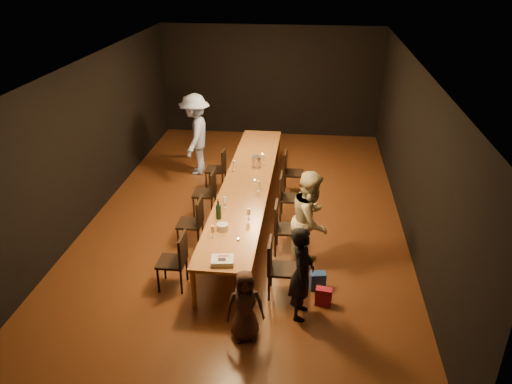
# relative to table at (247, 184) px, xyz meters

# --- Properties ---
(ground) EXTENTS (10.00, 10.00, 0.00)m
(ground) POSITION_rel_table_xyz_m (0.00, 0.00, -0.70)
(ground) COLOR #472011
(ground) RESTS_ON ground
(room_shell) EXTENTS (6.04, 10.04, 3.02)m
(room_shell) POSITION_rel_table_xyz_m (0.00, 0.00, 1.38)
(room_shell) COLOR black
(room_shell) RESTS_ON ground
(table) EXTENTS (0.90, 6.00, 0.75)m
(table) POSITION_rel_table_xyz_m (0.00, 0.00, 0.00)
(table) COLOR brown
(table) RESTS_ON ground
(chair_right_0) EXTENTS (0.42, 0.42, 0.93)m
(chair_right_0) POSITION_rel_table_xyz_m (0.85, -2.40, -0.24)
(chair_right_0) COLOR black
(chair_right_0) RESTS_ON ground
(chair_right_1) EXTENTS (0.42, 0.42, 0.93)m
(chair_right_1) POSITION_rel_table_xyz_m (0.85, -1.20, -0.24)
(chair_right_1) COLOR black
(chair_right_1) RESTS_ON ground
(chair_right_2) EXTENTS (0.42, 0.42, 0.93)m
(chair_right_2) POSITION_rel_table_xyz_m (0.85, 0.00, -0.24)
(chair_right_2) COLOR black
(chair_right_2) RESTS_ON ground
(chair_right_3) EXTENTS (0.42, 0.42, 0.93)m
(chair_right_3) POSITION_rel_table_xyz_m (0.85, 1.20, -0.24)
(chair_right_3) COLOR black
(chair_right_3) RESTS_ON ground
(chair_left_0) EXTENTS (0.42, 0.42, 0.93)m
(chair_left_0) POSITION_rel_table_xyz_m (-0.85, -2.40, -0.24)
(chair_left_0) COLOR black
(chair_left_0) RESTS_ON ground
(chair_left_1) EXTENTS (0.42, 0.42, 0.93)m
(chair_left_1) POSITION_rel_table_xyz_m (-0.85, -1.20, -0.24)
(chair_left_1) COLOR black
(chair_left_1) RESTS_ON ground
(chair_left_2) EXTENTS (0.42, 0.42, 0.93)m
(chair_left_2) POSITION_rel_table_xyz_m (-0.85, 0.00, -0.24)
(chair_left_2) COLOR black
(chair_left_2) RESTS_ON ground
(chair_left_3) EXTENTS (0.42, 0.42, 0.93)m
(chair_left_3) POSITION_rel_table_xyz_m (-0.85, 1.20, -0.24)
(chair_left_3) COLOR black
(chair_left_3) RESTS_ON ground
(woman_birthday) EXTENTS (0.38, 0.55, 1.44)m
(woman_birthday) POSITION_rel_table_xyz_m (1.15, -2.85, 0.02)
(woman_birthday) COLOR black
(woman_birthday) RESTS_ON ground
(woman_tan) EXTENTS (0.86, 0.98, 1.70)m
(woman_tan) POSITION_rel_table_xyz_m (1.24, -1.57, 0.15)
(woman_tan) COLOR beige
(woman_tan) RESTS_ON ground
(man_blue) EXTENTS (0.73, 1.23, 1.88)m
(man_blue) POSITION_rel_table_xyz_m (-1.45, 2.01, 0.24)
(man_blue) COLOR #99B0ED
(man_blue) RESTS_ON ground
(child) EXTENTS (0.58, 0.45, 1.05)m
(child) POSITION_rel_table_xyz_m (0.42, -3.40, -0.18)
(child) COLOR #402A24
(child) RESTS_ON ground
(gift_bag_red) EXTENTS (0.26, 0.16, 0.28)m
(gift_bag_red) POSITION_rel_table_xyz_m (1.49, -2.59, -0.56)
(gift_bag_red) COLOR #B41B36
(gift_bag_red) RESTS_ON ground
(gift_bag_blue) EXTENTS (0.26, 0.20, 0.29)m
(gift_bag_blue) POSITION_rel_table_xyz_m (1.40, -2.21, -0.56)
(gift_bag_blue) COLOR #254CA3
(gift_bag_blue) RESTS_ON ground
(birthday_cake) EXTENTS (0.35, 0.30, 0.08)m
(birthday_cake) POSITION_rel_table_xyz_m (0.02, -2.77, 0.09)
(birthday_cake) COLOR white
(birthday_cake) RESTS_ON table
(plate_stack) EXTENTS (0.25, 0.25, 0.11)m
(plate_stack) POSITION_rel_table_xyz_m (-0.14, -1.86, 0.10)
(plate_stack) COLOR silver
(plate_stack) RESTS_ON table
(champagne_bottle) EXTENTS (0.09, 0.09, 0.37)m
(champagne_bottle) POSITION_rel_table_xyz_m (-0.27, -1.50, 0.23)
(champagne_bottle) COLOR black
(champagne_bottle) RESTS_ON table
(ice_bucket) EXTENTS (0.23, 0.23, 0.21)m
(ice_bucket) POSITION_rel_table_xyz_m (0.09, 0.78, 0.15)
(ice_bucket) COLOR silver
(ice_bucket) RESTS_ON table
(wineglass_0) EXTENTS (0.06, 0.06, 0.21)m
(wineglass_0) POSITION_rel_table_xyz_m (-0.25, -2.10, 0.15)
(wineglass_0) COLOR beige
(wineglass_0) RESTS_ON table
(wineglass_1) EXTENTS (0.06, 0.06, 0.21)m
(wineglass_1) POSITION_rel_table_xyz_m (0.22, -1.47, 0.15)
(wineglass_1) COLOR beige
(wineglass_1) RESTS_ON table
(wineglass_2) EXTENTS (0.06, 0.06, 0.21)m
(wineglass_2) POSITION_rel_table_xyz_m (-0.24, -1.10, 0.15)
(wineglass_2) COLOR silver
(wineglass_2) RESTS_ON table
(wineglass_3) EXTENTS (0.06, 0.06, 0.21)m
(wineglass_3) POSITION_rel_table_xyz_m (0.26, -0.39, 0.15)
(wineglass_3) COLOR beige
(wineglass_3) RESTS_ON table
(wineglass_4) EXTENTS (0.06, 0.06, 0.21)m
(wineglass_4) POSITION_rel_table_xyz_m (-0.33, 0.53, 0.15)
(wineglass_4) COLOR silver
(wineglass_4) RESTS_ON table
(wineglass_5) EXTENTS (0.06, 0.06, 0.21)m
(wineglass_5) POSITION_rel_table_xyz_m (0.22, 0.92, 0.15)
(wineglass_5) COLOR silver
(wineglass_5) RESTS_ON table
(tealight_near) EXTENTS (0.05, 0.05, 0.03)m
(tealight_near) POSITION_rel_table_xyz_m (0.15, -2.14, 0.06)
(tealight_near) COLOR #B2B7B2
(tealight_near) RESTS_ON table
(tealight_mid) EXTENTS (0.05, 0.05, 0.03)m
(tealight_mid) POSITION_rel_table_xyz_m (0.15, 0.03, 0.06)
(tealight_mid) COLOR #B2B7B2
(tealight_mid) RESTS_ON table
(tealight_far) EXTENTS (0.05, 0.05, 0.03)m
(tealight_far) POSITION_rel_table_xyz_m (0.15, 1.41, 0.06)
(tealight_far) COLOR #B2B7B2
(tealight_far) RESTS_ON table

